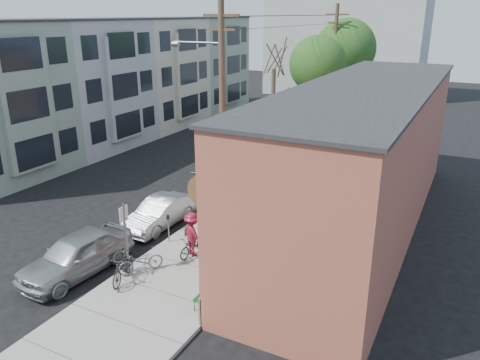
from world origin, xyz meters
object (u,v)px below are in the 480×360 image
at_px(parking_meter_near, 168,224).
at_px(tree_bare, 272,125).
at_px(tree_leafy_mid, 317,64).
at_px(patio_chair_b, 202,298).
at_px(parking_meter_far, 267,160).
at_px(utility_pole_near, 221,104).
at_px(car_1, 160,213).
at_px(patio_chair_a, 234,270).
at_px(car_2, 240,163).
at_px(bus, 287,107).
at_px(patron_green, 245,237).
at_px(parked_bike_b, 141,261).
at_px(sign_post, 125,232).
at_px(patron_grey, 240,242).
at_px(car_3, 278,141).
at_px(parked_bike_a, 123,267).
at_px(tree_leafy_far, 346,49).
at_px(car_0, 77,255).
at_px(cyclist, 193,234).

relative_size(parking_meter_near, tree_bare, 0.19).
bearing_deg(tree_leafy_mid, patio_chair_b, -81.04).
relative_size(parking_meter_far, patio_chair_b, 1.41).
distance_m(utility_pole_near, tree_leafy_mid, 13.02).
distance_m(tree_leafy_mid, car_1, 17.11).
distance_m(parking_meter_far, patio_chair_a, 12.43).
height_order(car_1, car_2, car_2).
bearing_deg(parking_meter_far, bus, 107.03).
bearing_deg(bus, patron_green, -78.02).
bearing_deg(bus, parked_bike_b, -85.60).
distance_m(tree_bare, car_1, 9.03).
bearing_deg(patio_chair_b, sign_post, 167.48).
relative_size(tree_bare, parked_bike_b, 3.68).
height_order(utility_pole_near, car_1, utility_pole_near).
height_order(patron_grey, car_3, patron_grey).
distance_m(patio_chair_a, car_1, 6.11).
distance_m(patio_chair_a, parked_bike_b, 3.57).
bearing_deg(utility_pole_near, car_3, 98.20).
bearing_deg(parking_meter_far, parked_bike_a, -88.51).
xyz_separation_m(tree_leafy_far, car_2, (-2.00, -15.17, -5.86)).
bearing_deg(sign_post, car_0, -157.57).
relative_size(parking_meter_near, car_0, 0.26).
xyz_separation_m(parking_meter_far, bus, (-4.48, 14.62, 0.38)).
xyz_separation_m(utility_pole_near, bus, (-4.62, 20.43, -4.04)).
bearing_deg(sign_post, bus, 99.39).
bearing_deg(cyclist, patio_chair_a, 179.13).
bearing_deg(tree_bare, car_0, -99.74).
relative_size(patio_chair_b, car_2, 0.16).
relative_size(tree_leafy_far, parked_bike_a, 4.90).
height_order(sign_post, car_0, sign_post).
xyz_separation_m(parked_bike_a, car_0, (-2.09, -0.19, 0.10)).
xyz_separation_m(parked_bike_a, parked_bike_b, (0.19, 0.77, -0.10)).
bearing_deg(tree_bare, parking_meter_far, 136.38).
xyz_separation_m(tree_leafy_far, parked_bike_a, (-0.20, -28.03, -5.95)).
distance_m(parking_meter_near, car_0, 3.94).
distance_m(parking_meter_near, bus, 25.30).
bearing_deg(parked_bike_b, tree_leafy_far, 124.10).
height_order(tree_bare, patio_chair_a, tree_bare).
height_order(parking_meter_far, tree_leafy_mid, tree_leafy_mid).
distance_m(tree_leafy_far, car_3, 11.09).
height_order(patron_grey, parked_bike_b, patron_grey).
bearing_deg(car_3, car_2, -85.97).
bearing_deg(patio_chair_a, sign_post, -152.99).
relative_size(tree_bare, tree_leafy_far, 0.71).
bearing_deg(parked_bike_a, patron_grey, 31.03).
bearing_deg(patron_green, patio_chair_a, 36.66).
xyz_separation_m(utility_pole_near, car_1, (-1.59, -3.11, -4.73)).
bearing_deg(parked_bike_b, car_2, 133.47).
bearing_deg(parked_bike_b, patron_grey, 76.31).
xyz_separation_m(patio_chair_b, patron_green, (-0.42, 3.99, 0.36)).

